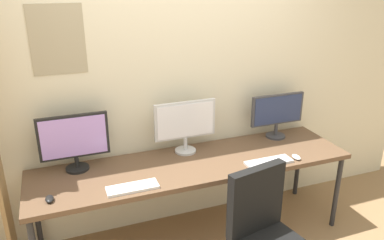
% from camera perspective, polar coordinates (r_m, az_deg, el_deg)
% --- Properties ---
extents(wall_back, '(5.01, 0.11, 2.60)m').
position_cam_1_polar(wall_back, '(3.29, -2.31, 5.59)').
color(wall_back, beige).
rests_on(wall_back, ground_plane).
extents(desk, '(2.61, 0.68, 0.74)m').
position_cam_1_polar(desk, '(3.15, 0.32, -7.06)').
color(desk, brown).
rests_on(desk, ground_plane).
extents(monitor_left, '(0.52, 0.18, 0.45)m').
position_cam_1_polar(monitor_left, '(3.04, -17.21, -2.85)').
color(monitor_left, black).
rests_on(monitor_left, desk).
extents(monitor_center, '(0.53, 0.18, 0.45)m').
position_cam_1_polar(monitor_center, '(3.20, -1.03, -0.52)').
color(monitor_center, silver).
rests_on(monitor_center, desk).
extents(monitor_right, '(0.53, 0.18, 0.42)m').
position_cam_1_polar(monitor_right, '(3.59, 12.62, 1.08)').
color(monitor_right, '#38383D').
rests_on(monitor_right, desk).
extents(keyboard_left, '(0.37, 0.13, 0.02)m').
position_cam_1_polar(keyboard_left, '(2.79, -8.88, -9.95)').
color(keyboard_left, silver).
rests_on(keyboard_left, desk).
extents(keyboard_right, '(0.39, 0.13, 0.02)m').
position_cam_1_polar(keyboard_right, '(3.17, 11.41, -6.17)').
color(keyboard_right, silver).
rests_on(keyboard_right, desk).
extents(mouse_left_side, '(0.06, 0.10, 0.03)m').
position_cam_1_polar(mouse_left_side, '(2.79, -20.52, -10.98)').
color(mouse_left_side, black).
rests_on(mouse_left_side, desk).
extents(mouse_right_side, '(0.06, 0.10, 0.03)m').
position_cam_1_polar(mouse_right_side, '(3.28, 15.32, -5.37)').
color(mouse_right_side, silver).
rests_on(mouse_right_side, desk).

